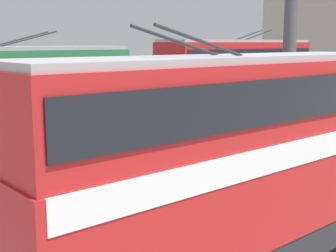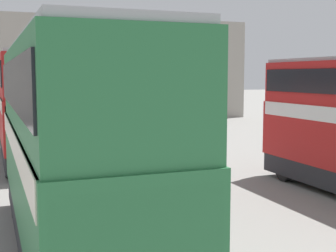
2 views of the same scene
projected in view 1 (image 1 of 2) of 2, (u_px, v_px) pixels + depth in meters
support_column_far at (288, 86)px, 20.66m from camera, size 1.04×1.04×7.16m
bus_left_far at (231, 154)px, 10.50m from camera, size 10.51×2.54×5.68m
bus_right_far at (238, 82)px, 26.55m from camera, size 10.56×2.54×6.11m
person_aisle_midway at (121, 169)px, 16.49m from camera, size 0.26×0.43×1.77m
person_by_right_row at (60, 164)px, 17.72m from camera, size 0.35×0.47×1.55m
oil_drum at (177, 155)px, 20.78m from camera, size 0.65×0.65×0.81m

